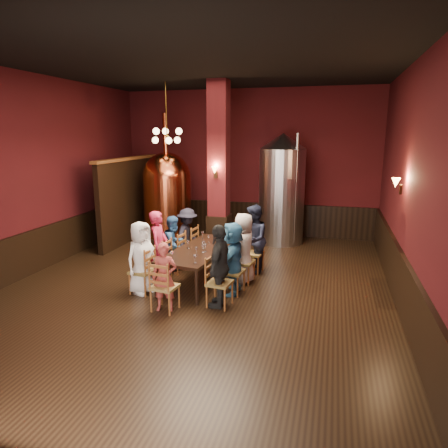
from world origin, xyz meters
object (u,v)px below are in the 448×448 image
(person_1, at_px, (159,247))
(copper_kettle, at_px, (167,196))
(steel_vessel, at_px, (282,189))
(person_2, at_px, (174,244))
(dining_table, at_px, (201,251))
(rose_vase, at_px, (217,232))
(person_0, at_px, (141,258))

(person_1, distance_m, copper_kettle, 3.53)
(copper_kettle, xyz_separation_m, steel_vessel, (3.30, 0.68, 0.23))
(person_2, relative_size, steel_vessel, 0.42)
(dining_table, height_order, copper_kettle, copper_kettle)
(person_1, height_order, copper_kettle, copper_kettle)
(steel_vessel, distance_m, rose_vase, 3.22)
(dining_table, distance_m, rose_vase, 0.82)
(copper_kettle, distance_m, steel_vessel, 3.38)
(person_2, relative_size, copper_kettle, 0.36)
(person_1, height_order, rose_vase, person_1)
(dining_table, bearing_deg, person_0, -130.36)
(person_0, distance_m, steel_vessel, 5.18)
(dining_table, xyz_separation_m, person_0, (-0.96, -0.89, 0.05))
(person_1, bearing_deg, dining_table, -80.46)
(person_2, xyz_separation_m, steel_vessel, (2.03, 3.30, 0.92))
(person_0, xyz_separation_m, steel_vessel, (2.19, 4.62, 0.85))
(copper_kettle, xyz_separation_m, rose_vase, (2.21, -2.28, -0.41))
(person_0, bearing_deg, person_1, 15.61)
(dining_table, height_order, person_1, person_1)
(person_1, relative_size, rose_vase, 5.12)
(steel_vessel, bearing_deg, rose_vase, -110.23)
(dining_table, bearing_deg, person_2, 158.78)
(person_2, bearing_deg, rose_vase, -59.94)
(person_2, bearing_deg, steel_vessel, -21.40)
(person_0, height_order, rose_vase, person_0)
(person_2, distance_m, steel_vessel, 3.98)
(person_0, relative_size, copper_kettle, 0.40)
(dining_table, distance_m, copper_kettle, 3.75)
(dining_table, relative_size, person_2, 1.87)
(dining_table, xyz_separation_m, copper_kettle, (-2.08, 3.05, 0.67))
(person_0, xyz_separation_m, rose_vase, (1.10, 1.66, 0.21))
(steel_vessel, height_order, rose_vase, steel_vessel)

